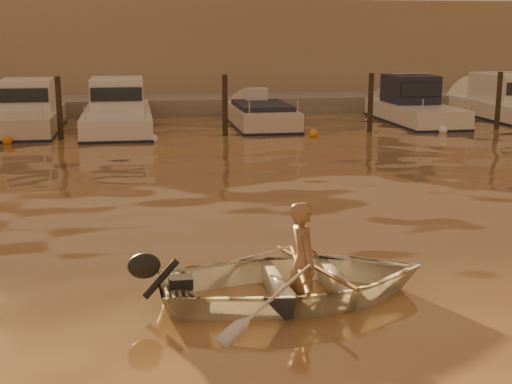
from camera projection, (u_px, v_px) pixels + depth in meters
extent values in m
plane|color=olive|center=(359.00, 268.00, 10.43)|extent=(160.00, 160.00, 0.00)
imported|color=silver|center=(295.00, 281.00, 9.18)|extent=(3.63, 2.67, 0.73)
imported|color=#8E6547|center=(303.00, 262.00, 9.14)|extent=(0.41, 0.59, 1.58)
cylinder|color=brown|center=(314.00, 267.00, 9.19)|extent=(0.59, 2.05, 0.13)
cylinder|color=brown|center=(299.00, 268.00, 9.15)|extent=(0.33, 2.09, 0.13)
cylinder|color=#2D2319|center=(59.00, 111.00, 22.59)|extent=(0.18, 0.18, 2.20)
cylinder|color=#2D2319|center=(225.00, 108.00, 23.46)|extent=(0.18, 0.18, 2.20)
cylinder|color=#2D2319|center=(370.00, 106.00, 24.29)|extent=(0.18, 0.18, 2.20)
cylinder|color=#2D2319|center=(498.00, 103.00, 25.06)|extent=(0.18, 0.18, 2.20)
sphere|color=#CE6518|center=(7.00, 141.00, 21.83)|extent=(0.30, 0.30, 0.30)
sphere|color=white|center=(153.00, 139.00, 22.22)|extent=(0.30, 0.30, 0.30)
sphere|color=orange|center=(313.00, 134.00, 23.35)|extent=(0.30, 0.30, 0.30)
sphere|color=white|center=(443.00, 130.00, 24.18)|extent=(0.30, 0.30, 0.30)
cube|color=gray|center=(207.00, 107.00, 31.06)|extent=(52.00, 4.00, 1.00)
cube|color=#9E8466|center=(195.00, 51.00, 35.85)|extent=(46.00, 7.00, 4.80)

